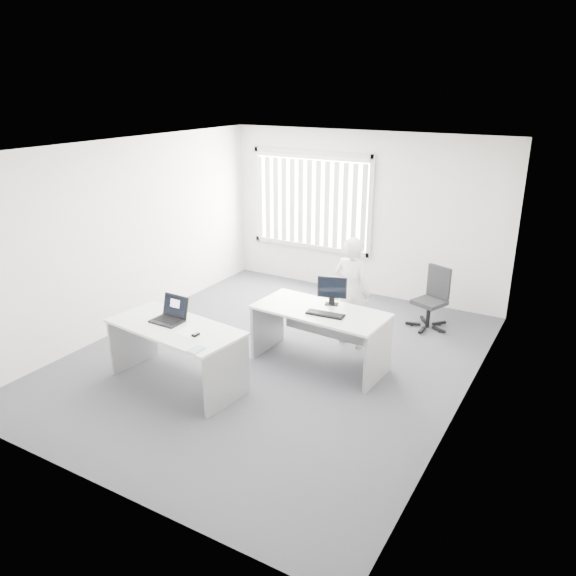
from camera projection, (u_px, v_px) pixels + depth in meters
The scene contains 18 objects.
ground at pixel (273, 358), 7.64m from camera, with size 6.00×6.00×0.00m, color #4A4A51.
wall_back at pixel (364, 215), 9.59m from camera, with size 5.00×0.02×2.80m, color silver.
wall_front at pixel (86, 352), 4.71m from camera, with size 5.00×0.02×2.80m, color silver.
wall_left at pixel (129, 235), 8.33m from camera, with size 0.02×6.00×2.80m, color silver.
wall_right at pixel (472, 295), 5.98m from camera, with size 0.02×6.00×2.80m, color silver.
ceiling at pixel (271, 147), 6.67m from camera, with size 5.00×6.00×0.02m, color silver.
window at pixel (311, 201), 9.98m from camera, with size 2.32×0.06×1.76m, color #B7B7B3.
blinds at pixel (309, 203), 9.94m from camera, with size 2.20×0.10×1.50m, color white, non-canonical shape.
desk_near at pixel (176, 342), 6.82m from camera, with size 1.78×0.99×0.78m.
desk_far at pixel (320, 325), 7.28m from camera, with size 1.76×0.91×0.78m.
office_chair at pixel (431, 309), 8.52m from camera, with size 0.70×0.70×0.94m.
person at pixel (352, 292), 7.80m from camera, with size 0.58×0.38×1.58m, color silver.
laptop at pixel (166, 311), 6.80m from camera, with size 0.38×0.34×0.30m, color black, non-canonical shape.
paper_sheet at pixel (189, 333), 6.56m from camera, with size 0.30×0.21×0.00m, color white.
mouse at pixel (196, 334), 6.47m from camera, with size 0.05×0.09×0.04m, color #A9A9AB, non-canonical shape.
booklet at pixel (196, 350), 6.13m from camera, with size 0.13×0.19×0.01m, color white.
keyboard at pixel (325, 314), 7.03m from camera, with size 0.49×0.16×0.02m, color black.
monitor at pixel (332, 291), 7.31m from camera, with size 0.38×0.12×0.38m, color black, non-canonical shape.
Camera 1 is at (3.59, -5.82, 3.53)m, focal length 35.00 mm.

